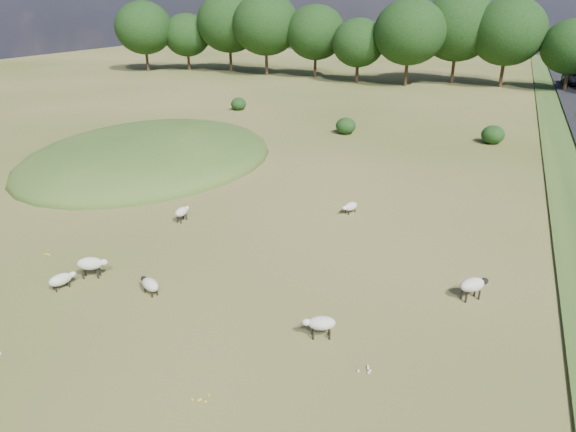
% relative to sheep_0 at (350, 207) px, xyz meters
% --- Properties ---
extents(ground, '(160.00, 160.00, 0.00)m').
position_rel_sheep_0_xyz_m(ground, '(-3.92, 12.18, -0.38)').
color(ground, '#415219').
rests_on(ground, ground).
extents(mound, '(16.00, 20.00, 4.00)m').
position_rel_sheep_0_xyz_m(mound, '(-15.92, 4.18, -0.38)').
color(mound, '#33561E').
rests_on(mound, ground).
extents(treeline, '(96.28, 14.66, 11.70)m').
position_rel_sheep_0_xyz_m(treeline, '(-4.98, 47.61, 6.19)').
color(treeline, black).
rests_on(treeline, ground).
extents(shrubs, '(26.27, 7.12, 1.44)m').
position_rel_sheep_0_xyz_m(shrubs, '(-4.47, 18.78, 0.31)').
color(shrubs, black).
rests_on(shrubs, ground).
extents(sheep_0, '(0.79, 1.08, 0.60)m').
position_rel_sheep_0_xyz_m(sheep_0, '(0.00, 0.00, 0.00)').
color(sheep_0, beige).
rests_on(sheep_0, ground).
extents(sheep_1, '(1.27, 0.93, 0.89)m').
position_rel_sheep_0_xyz_m(sheep_1, '(-7.62, -10.63, 0.24)').
color(sheep_1, beige).
rests_on(sheep_1, ground).
extents(sheep_2, '(0.48, 1.04, 0.75)m').
position_rel_sheep_0_xyz_m(sheep_2, '(-7.52, -4.36, 0.14)').
color(sheep_2, beige).
rests_on(sheep_2, ground).
extents(sheep_3, '(0.75, 1.12, 0.62)m').
position_rel_sheep_0_xyz_m(sheep_3, '(-8.09, -11.76, 0.01)').
color(sheep_3, beige).
rests_on(sheep_3, ground).
extents(sheep_4, '(1.16, 0.81, 0.81)m').
position_rel_sheep_0_xyz_m(sheep_4, '(2.22, -10.82, 0.18)').
color(sheep_4, beige).
rests_on(sheep_4, ground).
extents(sheep_5, '(1.14, 0.81, 0.63)m').
position_rel_sheep_0_xyz_m(sheep_5, '(-4.69, -10.73, 0.02)').
color(sheep_5, beige).
rests_on(sheep_5, ground).
extents(sheep_6, '(1.16, 1.14, 0.90)m').
position_rel_sheep_0_xyz_m(sheep_6, '(6.62, -6.37, 0.25)').
color(sheep_6, beige).
rests_on(sheep_6, ground).
extents(car_2, '(2.54, 5.51, 1.53)m').
position_rel_sheep_0_xyz_m(car_2, '(14.18, 53.25, 0.64)').
color(car_2, black).
rests_on(car_2, road).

